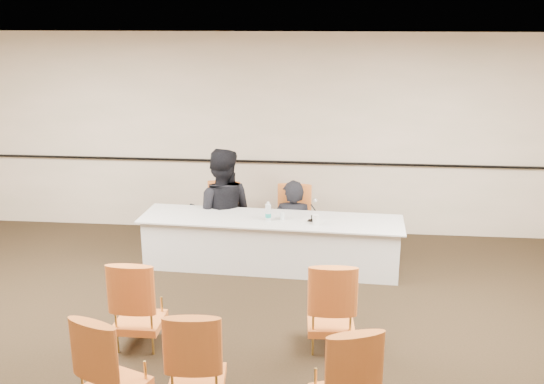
# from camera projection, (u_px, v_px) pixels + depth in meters

# --- Properties ---
(floor) EXTENTS (10.00, 10.00, 0.00)m
(floor) POSITION_uv_depth(u_px,v_px,m) (231.00, 376.00, 5.65)
(floor) COLOR black
(floor) RESTS_ON ground
(ceiling) EXTENTS (10.00, 10.00, 0.00)m
(ceiling) POSITION_uv_depth(u_px,v_px,m) (224.00, 46.00, 4.80)
(ceiling) COLOR white
(ceiling) RESTS_ON ground
(wall_back) EXTENTS (10.00, 0.04, 3.00)m
(wall_back) POSITION_uv_depth(u_px,v_px,m) (272.00, 135.00, 9.04)
(wall_back) COLOR beige
(wall_back) RESTS_ON ground
(wall_rail) EXTENTS (9.80, 0.04, 0.03)m
(wall_rail) POSITION_uv_depth(u_px,v_px,m) (272.00, 162.00, 9.11)
(wall_rail) COLOR black
(wall_rail) RESTS_ON wall_back
(panel_table) EXTENTS (3.46, 0.96, 0.68)m
(panel_table) POSITION_uv_depth(u_px,v_px,m) (271.00, 243.00, 7.98)
(panel_table) COLOR silver
(panel_table) RESTS_ON ground
(panelist_main) EXTENTS (0.59, 0.39, 1.61)m
(panelist_main) POSITION_uv_depth(u_px,v_px,m) (293.00, 236.00, 8.47)
(panelist_main) COLOR black
(panelist_main) RESTS_ON ground
(panelist_main_chair) EXTENTS (0.52, 0.52, 0.95)m
(panelist_main_chair) POSITION_uv_depth(u_px,v_px,m) (293.00, 221.00, 8.40)
(panelist_main_chair) COLOR orange
(panelist_main_chair) RESTS_ON ground
(panelist_second) EXTENTS (0.95, 0.76, 1.90)m
(panelist_second) POSITION_uv_depth(u_px,v_px,m) (221.00, 215.00, 8.53)
(panelist_second) COLOR black
(panelist_second) RESTS_ON ground
(panelist_second_chair) EXTENTS (0.52, 0.52, 0.95)m
(panelist_second_chair) POSITION_uv_depth(u_px,v_px,m) (222.00, 218.00, 8.55)
(panelist_second_chair) COLOR orange
(panelist_second_chair) RESTS_ON ground
(papers) EXTENTS (0.35, 0.29, 0.00)m
(papers) POSITION_uv_depth(u_px,v_px,m) (313.00, 221.00, 7.78)
(papers) COLOR silver
(papers) RESTS_ON panel_table
(microphone) EXTENTS (0.14, 0.21, 0.27)m
(microphone) POSITION_uv_depth(u_px,v_px,m) (312.00, 211.00, 7.72)
(microphone) COLOR black
(microphone) RESTS_ON panel_table
(water_bottle) EXTENTS (0.09, 0.09, 0.25)m
(water_bottle) POSITION_uv_depth(u_px,v_px,m) (268.00, 211.00, 7.76)
(water_bottle) COLOR teal
(water_bottle) RESTS_ON panel_table
(drinking_glass) EXTENTS (0.08, 0.08, 0.10)m
(drinking_glass) POSITION_uv_depth(u_px,v_px,m) (282.00, 216.00, 7.82)
(drinking_glass) COLOR silver
(drinking_glass) RESTS_ON panel_table
(coffee_cup) EXTENTS (0.09, 0.09, 0.13)m
(coffee_cup) POSITION_uv_depth(u_px,v_px,m) (316.00, 220.00, 7.62)
(coffee_cup) COLOR white
(coffee_cup) RESTS_ON panel_table
(aud_chair_front_left) EXTENTS (0.50, 0.50, 0.95)m
(aud_chair_front_left) POSITION_uv_depth(u_px,v_px,m) (139.00, 302.00, 6.07)
(aud_chair_front_left) COLOR orange
(aud_chair_front_left) RESTS_ON ground
(aud_chair_front_right) EXTENTS (0.53, 0.53, 0.95)m
(aud_chair_front_right) POSITION_uv_depth(u_px,v_px,m) (331.00, 303.00, 6.03)
(aud_chair_front_right) COLOR orange
(aud_chair_front_right) RESTS_ON ground
(aud_chair_back_left) EXTENTS (0.65, 0.65, 0.95)m
(aud_chair_back_left) POSITION_uv_depth(u_px,v_px,m) (113.00, 364.00, 4.99)
(aud_chair_back_left) COLOR orange
(aud_chair_back_left) RESTS_ON ground
(aud_chair_back_mid) EXTENTS (0.54, 0.54, 0.95)m
(aud_chair_back_mid) POSITION_uv_depth(u_px,v_px,m) (197.00, 357.00, 5.09)
(aud_chair_back_mid) COLOR orange
(aud_chair_back_mid) RESTS_ON ground
(aud_chair_back_right) EXTENTS (0.64, 0.64, 0.95)m
(aud_chair_back_right) POSITION_uv_depth(u_px,v_px,m) (344.00, 375.00, 4.84)
(aud_chair_back_right) COLOR orange
(aud_chair_back_right) RESTS_ON ground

